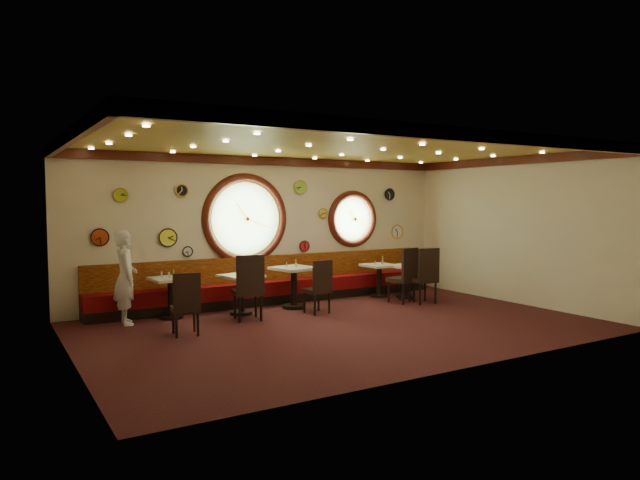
{
  "coord_description": "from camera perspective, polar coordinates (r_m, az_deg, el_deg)",
  "views": [
    {
      "loc": [
        -5.53,
        -8.45,
        2.25
      ],
      "look_at": [
        -0.02,
        0.8,
        1.5
      ],
      "focal_mm": 32.0,
      "sensor_mm": 36.0,
      "label": 1
    }
  ],
  "objects": [
    {
      "name": "molding_back",
      "position": [
        12.7,
        -4.96,
        7.86
      ],
      "size": [
        9.0,
        0.1,
        0.18
      ],
      "primitive_type": "cube",
      "color": "#3E130B",
      "rests_on": "wall_back"
    },
    {
      "name": "wall_right",
      "position": [
        13.13,
        19.06,
        0.93
      ],
      "size": [
        0.02,
        6.0,
        3.2
      ],
      "primitive_type": "cube",
      "color": "beige",
      "rests_on": "floor"
    },
    {
      "name": "condiment_c_salt",
      "position": [
        11.89,
        -3.38,
        -2.48
      ],
      "size": [
        0.04,
        0.04,
        0.1
      ],
      "primitive_type": "cylinder",
      "color": "silver",
      "rests_on": "table_c"
    },
    {
      "name": "chair_d",
      "position": [
        12.61,
        8.56,
        -3.15
      ],
      "size": [
        0.61,
        0.61,
        0.75
      ],
      "rotation": [
        0.0,
        0.0,
        0.23
      ],
      "color": "black",
      "rests_on": "floor"
    },
    {
      "name": "condiment_d_bottle",
      "position": [
        13.44,
        6.26,
        -2.01
      ],
      "size": [
        0.06,
        0.06,
        0.18
      ],
      "primitive_type": "cylinder",
      "color": "gold",
      "rests_on": "table_d"
    },
    {
      "name": "condiment_b_bottle",
      "position": [
        11.5,
        -7.54,
        -3.01
      ],
      "size": [
        0.04,
        0.04,
        0.14
      ],
      "primitive_type": "cylinder",
      "color": "gold",
      "rests_on": "table_b"
    },
    {
      "name": "wall_clock_3",
      "position": [
        11.94,
        -13.66,
        4.83
      ],
      "size": [
        0.24,
        0.03,
        0.24
      ],
      "primitive_type": "cylinder",
      "rotation": [
        1.57,
        0.0,
        0.0
      ],
      "color": "black",
      "rests_on": "wall_back"
    },
    {
      "name": "chair_a",
      "position": [
        9.72,
        -13.25,
        -5.85
      ],
      "size": [
        0.51,
        0.51,
        0.66
      ],
      "rotation": [
        0.0,
        0.0,
        -0.15
      ],
      "color": "black",
      "rests_on": "floor"
    },
    {
      "name": "porthole_left_frame",
      "position": [
        12.45,
        -7.47,
        2.11
      ],
      "size": [
        1.98,
        0.18,
        1.98
      ],
      "primitive_type": "torus",
      "rotation": [
        1.57,
        0.0,
        0.0
      ],
      "color": "#3E130B",
      "rests_on": "wall_back"
    },
    {
      "name": "banquette_seat",
      "position": [
        12.61,
        -4.43,
        -4.69
      ],
      "size": [
        8.0,
        0.55,
        0.3
      ],
      "primitive_type": "cube",
      "color": "#5E080C",
      "rests_on": "banquette_base"
    },
    {
      "name": "banquette_base",
      "position": [
        12.65,
        -4.42,
        -5.81
      ],
      "size": [
        8.0,
        0.55,
        0.2
      ],
      "primitive_type": "cube",
      "color": "black",
      "rests_on": "floor"
    },
    {
      "name": "condiment_b_pepper",
      "position": [
        11.3,
        -7.39,
        -3.25
      ],
      "size": [
        0.03,
        0.03,
        0.09
      ],
      "primitive_type": "cylinder",
      "color": "silver",
      "rests_on": "table_b"
    },
    {
      "name": "wall_clock_8",
      "position": [
        13.03,
        -1.98,
        5.3
      ],
      "size": [
        0.3,
        0.03,
        0.3
      ],
      "primitive_type": "cylinder",
      "rotation": [
        1.57,
        0.0,
        0.0
      ],
      "color": "#7FC53D",
      "rests_on": "wall_back"
    },
    {
      "name": "wall_clock_2",
      "position": [
        11.64,
        -19.31,
        4.25
      ],
      "size": [
        0.26,
        0.03,
        0.26
      ],
      "primitive_type": "cylinder",
      "rotation": [
        1.57,
        0.0,
        0.0
      ],
      "color": "#A8C026",
      "rests_on": "wall_back"
    },
    {
      "name": "wall_clock_9",
      "position": [
        14.6,
        7.7,
        0.81
      ],
      "size": [
        0.34,
        0.03,
        0.34
      ],
      "primitive_type": "cylinder",
      "rotation": [
        1.57,
        0.0,
        0.0
      ],
      "color": "white",
      "rests_on": "wall_back"
    },
    {
      "name": "condiment_a_bottle",
      "position": [
        11.33,
        -14.41,
        -3.2
      ],
      "size": [
        0.04,
        0.04,
        0.14
      ],
      "primitive_type": "cylinder",
      "color": "gold",
      "rests_on": "table_a"
    },
    {
      "name": "porthole_right_glass",
      "position": [
        13.82,
        3.23,
        2.12
      ],
      "size": [
        1.1,
        0.02,
        1.1
      ],
      "primitive_type": "cylinder",
      "rotation": [
        1.57,
        0.0,
        0.0
      ],
      "color": "#8EBB70",
      "rests_on": "wall_back"
    },
    {
      "name": "table_b",
      "position": [
        11.4,
        -7.9,
        -4.9
      ],
      "size": [
        0.85,
        0.85,
        0.79
      ],
      "color": "black",
      "rests_on": "floor"
    },
    {
      "name": "condiment_d_salt",
      "position": [
        13.3,
        5.51,
        -2.26
      ],
      "size": [
        0.03,
        0.03,
        0.09
      ],
      "primitive_type": "cylinder",
      "color": "silver",
      "rests_on": "table_d"
    },
    {
      "name": "wall_clock_7",
      "position": [
        13.33,
        0.29,
        2.7
      ],
      "size": [
        0.22,
        0.03,
        0.22
      ],
      "primitive_type": "cylinder",
      "rotation": [
        1.57,
        0.0,
        0.0
      ],
      "color": "gold",
      "rests_on": "wall_back"
    },
    {
      "name": "porthole_right_ring",
      "position": [
        13.78,
        3.34,
        2.11
      ],
      "size": [
        1.09,
        0.03,
        1.09
      ],
      "primitive_type": "torus",
      "rotation": [
        1.57,
        0.0,
        0.0
      ],
      "color": "gold",
      "rests_on": "wall_back"
    },
    {
      "name": "chair_c",
      "position": [
        11.29,
        -0.04,
        -4.34
      ],
      "size": [
        0.49,
        0.49,
        0.67
      ],
      "rotation": [
        0.0,
        0.0,
        0.1
      ],
      "color": "black",
      "rests_on": "floor"
    },
    {
      "name": "table_e",
      "position": [
        13.39,
        8.55,
        -3.67
      ],
      "size": [
        0.75,
        0.75,
        0.75
      ],
      "color": "black",
      "rests_on": "floor"
    },
    {
      "name": "molding_left",
      "position": [
        8.56,
        -23.72,
        9.41
      ],
      "size": [
        0.1,
        6.0,
        0.18
      ],
      "primitive_type": "cube",
      "color": "#3E130B",
      "rests_on": "wall_back"
    },
    {
      "name": "wall_clock_6",
      "position": [
        11.59,
        -21.16,
        0.25
      ],
      "size": [
        0.32,
        0.03,
        0.32
      ],
      "primitive_type": "cylinder",
      "rotation": [
        1.57,
        0.0,
        0.0
      ],
      "color": "red",
      "rests_on": "wall_back"
    },
    {
      "name": "condiment_e_pepper",
      "position": [
        13.28,
        8.67,
        -2.28
      ],
      "size": [
        0.04,
        0.04,
        0.11
      ],
      "primitive_type": "cylinder",
      "color": "silver",
      "rests_on": "table_e"
    },
    {
      "name": "wall_left",
      "position": [
        8.53,
        -23.77,
        -0.73
      ],
      "size": [
        0.02,
        6.0,
        3.2
      ],
      "primitive_type": "cube",
      "color": "beige",
      "rests_on": "floor"
    },
    {
      "name": "porthole_left_ring",
      "position": [
        12.43,
        -7.42,
        2.11
      ],
      "size": [
        1.61,
        0.03,
        1.61
      ],
      "primitive_type": "torus",
      "rotation": [
        1.57,
        0.0,
        0.0
      ],
      "color": "gold",
      "rests_on": "wall_back"
    },
    {
      "name": "banquette_back",
      "position": [
        12.75,
        -4.88,
        -2.78
      ],
      "size": [
        8.0,
        0.1,
        0.55
      ],
      "primitive_type": "cube",
      "color": "#610F07",
      "rests_on": "wall_back"
    },
    {
      "name": "table_c",
      "position": [
        11.93,
        -2.63,
        -4.23
      ],
      "size": [
        0.94,
        0.94,
        0.86
      ],
      "color": "black",
      "rests_on": "floor"
    },
    {
      "name": "ceiling",
      "position": [
        10.14,
        2.43,
        9.35
      ],
      "size": [
        9.0,
        6.0,
        0.02
      ],
      "primitive_type": "cube",
      "color": "gold",
      "rests_on": "wall_back"
    },
    {
      "name": "condiment_a_pepper",
      "position": [
        11.17,
        -14.84,
        -3.38
      ],
      "size": [
        0.04,
        0.04,
        0.11
      ],
      "primitive_type": "cylinder",
      "color": "silver",
      "rests_on": "table_a"
    },
    {
      "name": "wall_back",
      "position": [
        12.73,
        -5.02,
        1.04
      ],
      "size": [
        9.0,
        0.02,
        3.2
      ],
      "primitive_type": "cube",
      "color": "beige",
      "rests_on": "floor"
    },
    {
      "name": "wall_front",
      "position": [
        7.79,
        14.58,
        -0.94
      ],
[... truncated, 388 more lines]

